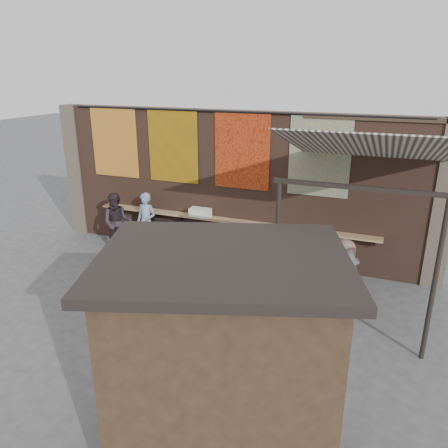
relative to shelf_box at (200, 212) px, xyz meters
name	(u,v)px	position (x,y,z in m)	size (l,w,h in m)	color
ground	(193,295)	(0.83, -2.30, -1.24)	(70.00, 70.00, 0.00)	#474749
brick_wall	(234,185)	(0.83, 0.40, 0.76)	(10.00, 0.40, 4.00)	brown
pier_left	(78,170)	(-4.37, 0.40, 0.76)	(0.50, 0.50, 4.00)	#4C4238
pier_right	(444,206)	(6.03, 0.40, 0.76)	(0.50, 0.50, 4.00)	#4C4238
eating_counter	(229,221)	(0.83, 0.03, -0.14)	(8.00, 0.32, 0.05)	#9E7A51
shelf_box	(200,212)	(0.00, 0.00, 0.00)	(0.59, 0.29, 0.24)	white
tapestry_redgold	(115,142)	(-2.77, 0.18, 1.76)	(1.50, 0.02, 2.00)	maroon
tapestry_sun	(173,146)	(-0.87, 0.18, 1.76)	(1.50, 0.02, 2.00)	#F4A80E
tapestry_orange	(242,151)	(1.13, 0.18, 1.76)	(1.50, 0.02, 2.00)	#B44016
tapestry_multi	(319,156)	(3.13, 0.18, 1.76)	(1.50, 0.02, 2.00)	#286593
hang_rail	(231,112)	(0.83, 0.17, 2.74)	(0.06, 0.06, 9.50)	black
scooter_stool_0	(145,236)	(-1.66, -0.29, -0.82)	(0.40, 0.90, 0.85)	#0E4A1F
scooter_stool_1	(161,238)	(-1.13, -0.29, -0.83)	(0.39, 0.87, 0.83)	navy
scooter_stool_2	(178,244)	(-0.56, -0.34, -0.89)	(0.33, 0.74, 0.70)	#0B501A
scooter_stool_3	(198,244)	(0.05, -0.28, -0.82)	(0.40, 0.89, 0.84)	navy
scooter_stool_4	(216,249)	(0.60, -0.30, -0.89)	(0.34, 0.75, 0.71)	black
scooter_stool_5	(237,252)	(1.19, -0.26, -0.91)	(0.32, 0.71, 0.67)	#186043
scooter_stool_6	(259,254)	(1.81, -0.26, -0.87)	(0.36, 0.80, 0.76)	maroon
scooter_stool_7	(280,258)	(2.39, -0.31, -0.86)	(0.37, 0.82, 0.78)	navy
scooter_stool_8	(302,260)	(2.96, -0.28, -0.83)	(0.40, 0.88, 0.83)	maroon
scooter_stool_9	(322,265)	(3.48, -0.34, -0.87)	(0.36, 0.80, 0.76)	#141245
diner_left	(146,222)	(-1.56, -0.30, -0.39)	(0.63, 0.41, 1.71)	#788AAE
diner_right	(117,222)	(-2.32, -0.63, -0.39)	(0.84, 0.65, 1.72)	#2A2128
shopper_navy	(279,292)	(3.01, -2.85, -0.45)	(0.94, 0.39, 1.60)	black
shopper_grey	(342,287)	(4.15, -2.16, -0.45)	(1.02, 0.59, 1.59)	#4D4D51
shopper_tan	(342,277)	(4.10, -1.81, -0.40)	(0.83, 0.54, 1.70)	#7B5A4E
market_stall	(223,365)	(3.10, -6.14, 0.17)	(2.62, 1.96, 2.83)	black
stall_roof	(223,259)	(3.10, -6.14, 1.65)	(2.93, 2.26, 0.12)	black
stall_sign	(227,284)	(2.78, -5.18, 0.81)	(1.20, 0.04, 0.50)	gold
stall_shelf	(227,344)	(2.78, -5.18, -0.21)	(2.17, 0.10, 0.06)	#473321
awning_canvas	(369,147)	(4.33, -1.40, 2.31)	(3.20, 3.40, 0.03)	beige
awning_ledger	(376,118)	(4.33, 0.19, 2.71)	(3.30, 0.08, 0.12)	#33261C
awning_header	(359,188)	(4.33, -2.90, 1.84)	(3.00, 0.08, 0.08)	black
awning_post_left	(276,258)	(2.93, -2.90, 0.31)	(0.09, 0.09, 3.10)	black
awning_post_right	(435,282)	(5.73, -2.90, 0.31)	(0.09, 0.09, 3.10)	black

